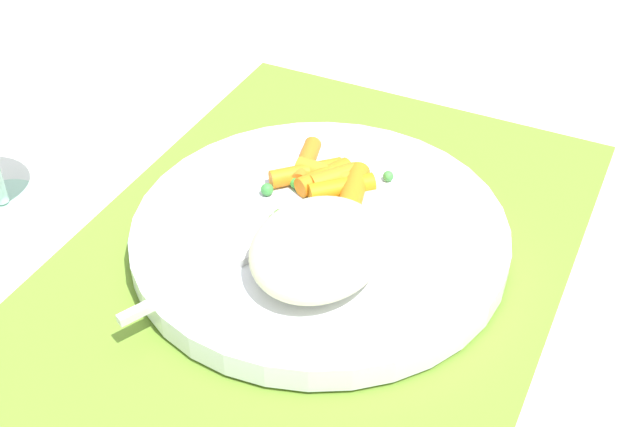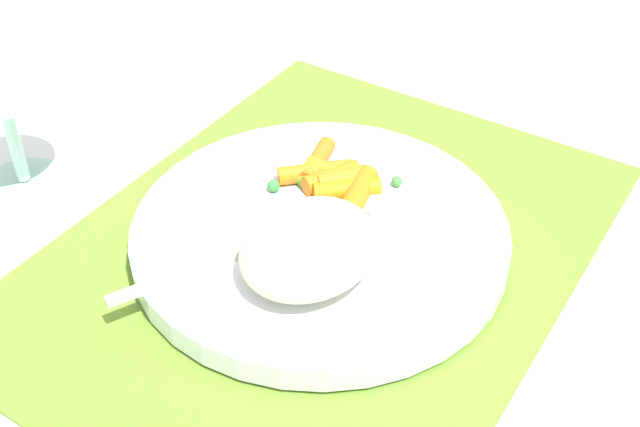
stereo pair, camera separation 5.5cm
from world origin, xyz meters
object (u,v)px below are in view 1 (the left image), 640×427
at_px(carrot_portion, 329,179).
at_px(rice_mound, 318,248).
at_px(plate, 320,235).
at_px(fork, 286,239).

bearing_deg(carrot_portion, rice_mound, -159.63).
bearing_deg(plate, rice_mound, -156.15).
bearing_deg(carrot_portion, fork, 179.53).
bearing_deg(rice_mound, carrot_portion, 20.37).
distance_m(plate, rice_mound, 0.05).
xyz_separation_m(plate, carrot_portion, (0.04, 0.01, 0.02)).
distance_m(plate, carrot_portion, 0.05).
xyz_separation_m(plate, fork, (-0.03, 0.01, 0.01)).
xyz_separation_m(carrot_portion, fork, (-0.07, 0.00, -0.00)).
xyz_separation_m(rice_mound, fork, (0.01, 0.03, -0.02)).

